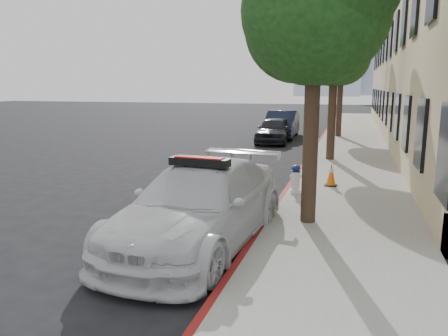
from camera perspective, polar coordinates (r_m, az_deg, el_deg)
ground at (r=11.65m, az=-2.46°, el=-3.54°), size 120.00×120.00×0.00m
sidewalk at (r=20.86m, az=16.17°, el=2.58°), size 3.20×50.00×0.15m
curb_strip at (r=20.93m, az=11.95°, el=2.80°), size 0.12×50.00×0.15m
tower_right at (r=147.02m, az=19.45°, el=17.58°), size 14.00×14.00×44.00m
tree_near at (r=8.81m, az=12.06°, el=19.68°), size 2.92×2.82×5.62m
tree_mid at (r=16.73m, az=14.38°, el=14.81°), size 2.77×2.64×5.43m
tree_far at (r=24.72m, az=15.22°, el=13.86°), size 3.10×3.00×5.81m
police_car at (r=7.95m, az=-3.15°, el=-4.82°), size 2.45×5.22×1.62m
parked_car_mid at (r=22.34m, az=6.55°, el=4.95°), size 1.67×3.90×1.31m
parked_car_far at (r=24.69m, az=7.54°, el=5.68°), size 1.72×4.59×1.50m
fire_hydrant at (r=11.28m, az=9.34°, el=-1.50°), size 0.31×0.28×0.74m
traffic_cone at (r=12.35m, az=13.83°, el=-0.85°), size 0.34×0.34×0.63m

